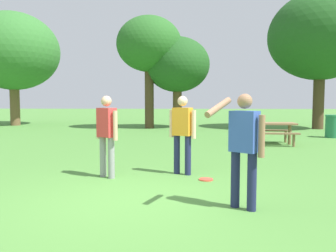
% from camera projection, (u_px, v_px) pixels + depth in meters
% --- Properties ---
extents(ground_plane, '(120.00, 120.00, 0.00)m').
position_uv_depth(ground_plane, '(129.00, 200.00, 5.20)').
color(ground_plane, '#4C8438').
extents(person_thrower, '(0.83, 0.52, 1.64)m').
position_uv_depth(person_thrower, '(244.00, 142.00, 4.69)').
color(person_thrower, '#1E234C').
rests_on(person_thrower, ground).
extents(person_catcher, '(0.50, 0.41, 1.64)m').
position_uv_depth(person_catcher, '(107.00, 131.00, 6.66)').
color(person_catcher, gray).
rests_on(person_catcher, ground).
extents(person_bystander, '(0.55, 0.37, 1.64)m').
position_uv_depth(person_bystander, '(182.00, 130.00, 6.95)').
color(person_bystander, '#1E234C').
rests_on(person_bystander, ground).
extents(frisbee, '(0.28, 0.28, 0.03)m').
position_uv_depth(frisbee, '(206.00, 179.00, 6.49)').
color(frisbee, '#E04733').
rests_on(frisbee, ground).
extents(picnic_table_near, '(1.78, 1.52, 0.77)m').
position_uv_depth(picnic_table_near, '(270.00, 128.00, 11.83)').
color(picnic_table_near, olive).
rests_on(picnic_table_near, ground).
extents(trash_can_beside_table, '(0.59, 0.59, 0.96)m').
position_uv_depth(trash_can_beside_table, '(332.00, 126.00, 13.98)').
color(trash_can_beside_table, '#237047').
rests_on(trash_can_beside_table, ground).
extents(tree_tall_left, '(5.63, 5.63, 7.01)m').
position_uv_depth(tree_tall_left, '(13.00, 52.00, 20.73)').
color(tree_tall_left, brown).
rests_on(tree_tall_left, ground).
extents(tree_broad_center, '(3.61, 3.61, 6.22)m').
position_uv_depth(tree_broad_center, '(149.00, 45.00, 18.47)').
color(tree_broad_center, '#4C3823').
rests_on(tree_broad_center, ground).
extents(tree_far_right, '(3.65, 3.65, 5.14)m').
position_uv_depth(tree_far_right, '(177.00, 65.00, 18.88)').
color(tree_far_right, brown).
rests_on(tree_far_right, ground).
extents(tree_slender_mid, '(5.56, 5.56, 7.40)m').
position_uv_depth(tree_slender_mid, '(321.00, 36.00, 17.98)').
color(tree_slender_mid, '#4C3823').
rests_on(tree_slender_mid, ground).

